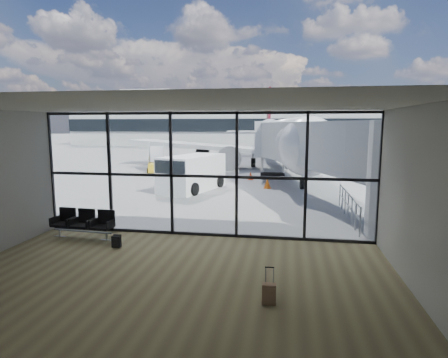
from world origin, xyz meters
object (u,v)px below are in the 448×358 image
(suitcase, at_px, (269,294))
(backpack, at_px, (116,241))
(mobile_stairs, at_px, (157,166))
(airliner, at_px, (280,138))
(service_van, at_px, (191,173))
(belt_loader, at_px, (201,161))
(seating_row, at_px, (84,222))

(suitcase, bearing_deg, backpack, 147.55)
(mobile_stairs, bearing_deg, airliner, 10.99)
(suitcase, bearing_deg, service_van, 110.01)
(suitcase, distance_m, service_van, 15.36)
(suitcase, relative_size, belt_loader, 0.19)
(backpack, distance_m, belt_loader, 23.19)
(backpack, xyz_separation_m, airliner, (4.77, 26.01, 2.55))
(belt_loader, bearing_deg, mobile_stairs, -141.73)
(belt_loader, bearing_deg, suitcase, -80.26)
(airliner, relative_size, service_van, 6.52)
(backpack, distance_m, suitcase, 6.07)
(belt_loader, bearing_deg, seating_row, -94.35)
(suitcase, height_order, mobile_stairs, mobile_stairs)
(seating_row, bearing_deg, belt_loader, 96.16)
(backpack, distance_m, service_van, 11.19)
(seating_row, height_order, backpack, seating_row)
(service_van, distance_m, belt_loader, 12.10)
(seating_row, bearing_deg, suitcase, -26.64)
(airliner, bearing_deg, seating_row, -111.54)
(suitcase, bearing_deg, mobile_stairs, 114.24)
(seating_row, height_order, belt_loader, belt_loader)
(mobile_stairs, bearing_deg, service_van, -77.79)
(suitcase, distance_m, belt_loader, 27.31)
(service_van, bearing_deg, mobile_stairs, 138.27)
(backpack, bearing_deg, service_van, 90.67)
(belt_loader, bearing_deg, airliner, 15.61)
(service_van, bearing_deg, suitcase, -52.30)
(backpack, bearing_deg, mobile_stairs, 104.96)
(seating_row, xyz_separation_m, belt_loader, (-0.86, 22.18, 0.10))
(airliner, relative_size, mobile_stairs, 10.55)
(airliner, xyz_separation_m, belt_loader, (-7.26, -2.96, -2.09))
(backpack, bearing_deg, seating_row, 150.86)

